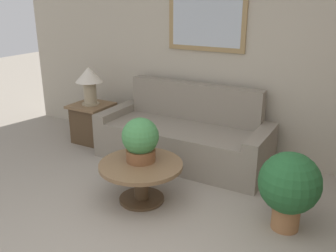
{
  "coord_description": "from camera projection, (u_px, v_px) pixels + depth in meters",
  "views": [
    {
      "loc": [
        1.37,
        -1.53,
        2.04
      ],
      "look_at": [
        -0.61,
        1.98,
        0.62
      ],
      "focal_mm": 40.0,
      "sensor_mm": 36.0,
      "label": 1
    }
  ],
  "objects": [
    {
      "name": "table_lamp",
      "position": [
        89.0,
        80.0,
        5.23
      ],
      "size": [
        0.39,
        0.39,
        0.54
      ],
      "color": "tan",
      "rests_on": "side_table"
    },
    {
      "name": "potted_plant_floor",
      "position": [
        289.0,
        186.0,
        3.32
      ],
      "size": [
        0.56,
        0.56,
        0.75
      ],
      "color": "#9E6B42",
      "rests_on": "ground_plane"
    },
    {
      "name": "side_table",
      "position": [
        92.0,
        122.0,
        5.44
      ],
      "size": [
        0.54,
        0.54,
        0.56
      ],
      "color": "#4C3823",
      "rests_on": "ground_plane"
    },
    {
      "name": "potted_plant_on_table",
      "position": [
        140.0,
        140.0,
        3.78
      ],
      "size": [
        0.38,
        0.38,
        0.46
      ],
      "color": "brown",
      "rests_on": "coffee_table"
    },
    {
      "name": "couch_main",
      "position": [
        184.0,
        138.0,
        4.8
      ],
      "size": [
        2.19,
        0.85,
        0.96
      ],
      "color": "gray",
      "rests_on": "ground_plane"
    },
    {
      "name": "wall_back",
      "position": [
        250.0,
        58.0,
        4.59
      ],
      "size": [
        7.35,
        0.09,
        2.6
      ],
      "color": "#B2A893",
      "rests_on": "ground_plane"
    },
    {
      "name": "coffee_table",
      "position": [
        141.0,
        174.0,
        3.84
      ],
      "size": [
        0.86,
        0.86,
        0.42
      ],
      "color": "#4C3823",
      "rests_on": "ground_plane"
    }
  ]
}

